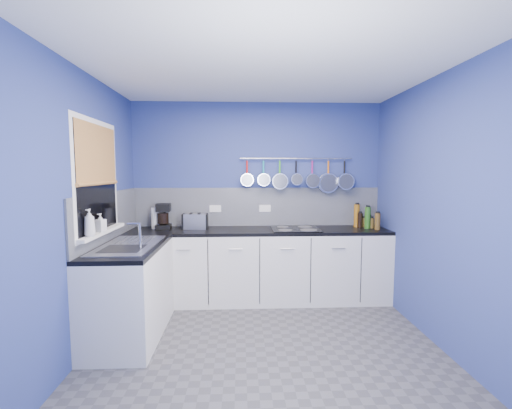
{
  "coord_description": "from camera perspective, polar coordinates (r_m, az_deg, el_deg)",
  "views": [
    {
      "loc": [
        -0.22,
        -3.07,
        1.61
      ],
      "look_at": [
        -0.05,
        0.75,
        1.25
      ],
      "focal_mm": 24.5,
      "sensor_mm": 36.0,
      "label": 1
    }
  ],
  "objects": [
    {
      "name": "condiment_1",
      "position": [
        4.73,
        17.26,
        -2.78
      ],
      "size": [
        0.07,
        0.07,
        0.12
      ],
      "primitive_type": "cylinder",
      "color": "olive",
      "rests_on": "worktop_back"
    },
    {
      "name": "pan_6",
      "position": [
        4.71,
        14.23,
        4.83
      ],
      "size": [
        0.21,
        0.12,
        0.4
      ],
      "primitive_type": null,
      "color": "silver",
      "rests_on": "pot_rail"
    },
    {
      "name": "floor",
      "position": [
        3.48,
        1.48,
        -22.39
      ],
      "size": [
        3.2,
        3.0,
        0.02
      ],
      "primitive_type": "cube",
      "color": "#47474C",
      "rests_on": "ground"
    },
    {
      "name": "backsplash_left",
      "position": [
        3.94,
        -22.84,
        -1.74
      ],
      "size": [
        0.02,
        1.8,
        0.5
      ],
      "primitive_type": "cube",
      "color": "gray",
      "rests_on": "wall_left"
    },
    {
      "name": "worktop_back",
      "position": [
        4.34,
        0.4,
        -4.31
      ],
      "size": [
        3.2,
        0.6,
        0.04
      ],
      "primitive_type": "cube",
      "color": "black",
      "rests_on": "cabinet_run_back"
    },
    {
      "name": "hob",
      "position": [
        4.35,
        6.45,
        -3.98
      ],
      "size": [
        0.58,
        0.51,
        0.01
      ],
      "primitive_type": "cube",
      "color": "black",
      "rests_on": "worktop_back"
    },
    {
      "name": "toaster",
      "position": [
        4.42,
        -9.9,
        -2.71
      ],
      "size": [
        0.31,
        0.19,
        0.19
      ],
      "primitive_type": "cube",
      "rotation": [
        0.0,
        0.0,
        -0.09
      ],
      "color": "silver",
      "rests_on": "worktop_back"
    },
    {
      "name": "pan_5",
      "position": [
        4.65,
        11.72,
        4.63
      ],
      "size": [
        0.25,
        0.07,
        0.44
      ],
      "primitive_type": null,
      "color": "silver",
      "rests_on": "pot_rail"
    },
    {
      "name": "cabinet_run_back",
      "position": [
        4.43,
        0.39,
        -10.05
      ],
      "size": [
        3.2,
        0.6,
        0.86
      ],
      "primitive_type": "cube",
      "color": "silver",
      "rests_on": "ground"
    },
    {
      "name": "condiment_5",
      "position": [
        4.61,
        16.62,
        -2.52
      ],
      "size": [
        0.06,
        0.06,
        0.19
      ],
      "primitive_type": "cylinder",
      "color": "black",
      "rests_on": "worktop_back"
    },
    {
      "name": "pan_2",
      "position": [
        4.54,
        3.9,
        5.01
      ],
      "size": [
        0.21,
        0.09,
        0.4
      ],
      "primitive_type": null,
      "color": "silver",
      "rests_on": "pot_rail"
    },
    {
      "name": "ceiling",
      "position": [
        3.21,
        1.6,
        21.68
      ],
      "size": [
        3.2,
        3.0,
        0.02
      ],
      "primitive_type": "cube",
      "color": "white",
      "rests_on": "ground"
    },
    {
      "name": "cabinet_run_left",
      "position": [
        3.73,
        -19.79,
        -13.39
      ],
      "size": [
        0.6,
        1.2,
        0.86
      ],
      "primitive_type": "cube",
      "color": "silver",
      "rests_on": "ground"
    },
    {
      "name": "window_glass",
      "position": [
        3.63,
        -24.44,
        3.95
      ],
      "size": [
        0.01,
        0.9,
        1.0
      ],
      "primitive_type": "cube",
      "color": "black",
      "rests_on": "wall_left"
    },
    {
      "name": "wall_left",
      "position": [
        3.39,
        -26.76,
        -1.3
      ],
      "size": [
        0.02,
        3.0,
        2.5
      ],
      "primitive_type": "cube",
      "color": "navy",
      "rests_on": "ground"
    },
    {
      "name": "condiment_0",
      "position": [
        4.73,
        17.92,
        -2.54
      ],
      "size": [
        0.06,
        0.06,
        0.16
      ],
      "primitive_type": "cylinder",
      "color": "black",
      "rests_on": "worktop_back"
    },
    {
      "name": "worktop_left",
      "position": [
        3.61,
        -20.02,
        -6.61
      ],
      "size": [
        0.6,
        1.2,
        0.04
      ],
      "primitive_type": "cube",
      "color": "black",
      "rests_on": "cabinet_run_left"
    },
    {
      "name": "wall_back",
      "position": [
        4.6,
        0.2,
        0.89
      ],
      "size": [
        3.2,
        0.02,
        2.5
      ],
      "primitive_type": "cube",
      "color": "navy",
      "rests_on": "ground"
    },
    {
      "name": "bamboo_blind",
      "position": [
        3.63,
        -24.46,
        7.51
      ],
      "size": [
        0.01,
        0.9,
        0.55
      ],
      "primitive_type": "cube",
      "color": "tan",
      "rests_on": "wall_left"
    },
    {
      "name": "pan_4",
      "position": [
        4.6,
        9.16,
        5.06
      ],
      "size": [
        0.19,
        0.1,
        0.38
      ],
      "primitive_type": null,
      "color": "silver",
      "rests_on": "pot_rail"
    },
    {
      "name": "soap_bottle_a",
      "position": [
        3.35,
        -25.54,
        -2.7
      ],
      "size": [
        0.11,
        0.11,
        0.24
      ],
      "primitive_type": "imported",
      "rotation": [
        0.0,
        0.0,
        -0.16
      ],
      "color": "white",
      "rests_on": "window_sill"
    },
    {
      "name": "window_frame",
      "position": [
        3.63,
        -24.51,
        3.95
      ],
      "size": [
        0.01,
        1.0,
        1.1
      ],
      "primitive_type": "cube",
      "color": "white",
      "rests_on": "wall_left"
    },
    {
      "name": "coffee_maker",
      "position": [
        4.47,
        -14.9,
        -1.89
      ],
      "size": [
        0.19,
        0.21,
        0.32
      ],
      "primitive_type": null,
      "rotation": [
        0.0,
        0.0,
        0.08
      ],
      "color": "black",
      "rests_on": "worktop_back"
    },
    {
      "name": "condiment_2",
      "position": [
        4.67,
        16.12,
        -1.77
      ],
      "size": [
        0.07,
        0.07,
        0.29
      ],
      "primitive_type": "cylinder",
      "color": "#8C5914",
      "rests_on": "worktop_back"
    },
    {
      "name": "condiment_4",
      "position": [
        4.6,
        17.76,
        -2.07
      ],
      "size": [
        0.07,
        0.07,
        0.27
      ],
      "primitive_type": "cylinder",
      "color": "#265919",
      "rests_on": "worktop_back"
    },
    {
      "name": "condiment_3",
      "position": [
        4.65,
        18.3,
        -2.89
      ],
      "size": [
        0.07,
        0.07,
        0.13
      ],
      "primitive_type": "cylinder",
      "color": "brown",
      "rests_on": "worktop_back"
    },
    {
      "name": "paper_towel",
      "position": [
        4.54,
        -16.03,
        -2.18
      ],
      "size": [
        0.14,
        0.14,
        0.26
      ],
      "primitive_type": "cylinder",
      "rotation": [
        0.0,
        0.0,
        0.21
      ],
      "color": "white",
      "rests_on": "worktop_back"
    },
    {
      "name": "socket_left",
      "position": [
        4.58,
        -6.66,
        -0.67
      ],
      "size": [
        0.15,
        0.01,
        0.09
      ],
      "primitive_type": "cube",
      "color": "white",
      "rests_on": "backsplash_back"
    },
    {
      "name": "pan_1",
      "position": [
        4.52,
        1.22,
        5.29
      ],
      "size": [
        0.16,
        0.12,
        0.35
      ],
      "primitive_type": null,
      "color": "silver",
      "rests_on": "pot_rail"
    },
    {
      "name": "sink_unit",
      "position": [
        3.61,
        -20.03,
        -6.23
      ],
      "size": [
        0.5,
        0.95,
        0.01
      ],
      "primitive_type": "cube",
      "color": "silver",
      "rests_on": "worktop_left"
    },
    {
      "name": "soap_bottle_b",
      "position": [
        3.57,
        -24.06,
        -2.71
      ],
      "size": [
        0.1,
        0.1,
        0.17
      ],
      "primitive_type": "imported",
      "rotation": [
        0.0,
        0.0,
        -0.33
      ],
      "color": "white",
      "rests_on": "window_sill"
    },
    {
      "name": "wall_front",
      "position": [
        1.62,
        5.37,
        -7.52
      ],
      "size": [
        3.2,
        0.02,
        2.5
      ],
      "primitive_type": "cube",
      "color": "navy",
      "rests_on": "ground"
    },
    {
      "name": "pot_rail",
      "position": [
        4.58,
        6.56,
        7.47
      ],
      "size": [
        1.45,
        0.02,
        0.02
      ],
      "primitive_type": "cylinder",
      "rotation": [
        0.0,
        1.57,
        0.0
      ],
      "color": "silver",
      "rests_on": "wall_back"
    },
    {
      "name": "pan_3",
      "position": [
        4.57,
        6.55,
        5.32
      ],
      "size": [
        0.15,
        0.12,
        0.34
      ],
      "primitive_type": null,
      "color": "silver",
      "rests_on": "pot_rail"
    },
    {
      "name": "window_sill",
      "position": [
        3.67,
        -23.84,
        -4.1
      ],
      "size": [
        0.1,
        0.98,
        0.03
      ],
      "primitive_type": "cube",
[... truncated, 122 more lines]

